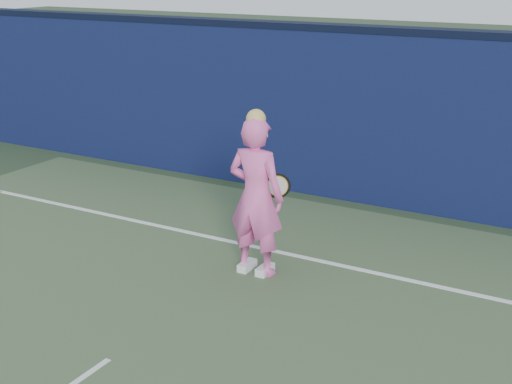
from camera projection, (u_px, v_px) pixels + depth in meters
The scene contains 4 objects.
backstop_wall at pixel (347, 117), 10.66m from camera, with size 24.00×0.40×2.50m, color #0D1A3B.
wall_cap at pixel (351, 28), 10.26m from camera, with size 24.00×0.42×0.10m, color black.
player at pixel (256, 196), 8.07m from camera, with size 0.68×0.45×1.94m.
racket at pixel (275, 186), 8.46m from camera, with size 0.57×0.20×0.31m.
Camera 1 is at (3.99, -3.30, 3.47)m, focal length 50.00 mm.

